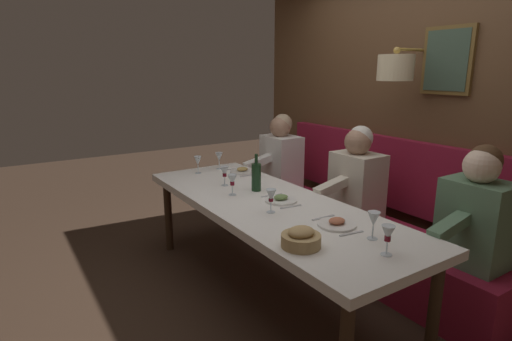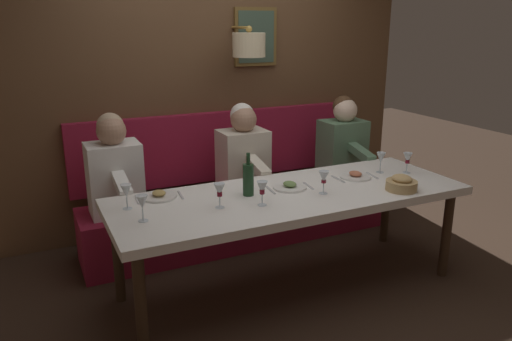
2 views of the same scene
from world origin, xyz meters
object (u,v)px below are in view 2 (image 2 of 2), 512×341
at_px(wine_glass_1, 262,188).
at_px(wine_glass_3, 324,178).
at_px(wine_glass_0, 220,191).
at_px(diner_middle, 114,168).
at_px(dining_table, 291,201).
at_px(wine_glass_4, 126,192).
at_px(diner_nearest, 343,141).
at_px(wine_bottle, 248,179).
at_px(bread_bowl, 401,184).
at_px(diner_near, 243,153).
at_px(wine_glass_2, 142,203).
at_px(wine_glass_5, 381,158).
at_px(wine_glass_6, 408,159).

height_order(wine_glass_1, wine_glass_3, same).
bearing_deg(wine_glass_0, diner_middle, 27.61).
relative_size(dining_table, wine_glass_1, 15.40).
height_order(wine_glass_3, wine_glass_4, same).
relative_size(diner_nearest, wine_bottle, 2.64).
xyz_separation_m(wine_glass_0, wine_glass_1, (-0.08, -0.27, -0.00)).
height_order(wine_glass_4, bread_bowl, wine_glass_4).
relative_size(wine_glass_1, wine_bottle, 0.55).
bearing_deg(diner_nearest, wine_glass_0, 120.40).
bearing_deg(bread_bowl, diner_middle, 56.71).
xyz_separation_m(diner_near, wine_glass_3, (-1.00, -0.17, 0.04)).
bearing_deg(diner_middle, diner_nearest, -90.00).
xyz_separation_m(wine_glass_0, bread_bowl, (-0.23, -1.29, -0.07)).
relative_size(wine_glass_1, wine_glass_2, 1.00).
xyz_separation_m(wine_glass_3, wine_glass_5, (0.24, -0.68, 0.00)).
bearing_deg(wine_glass_6, wine_glass_0, 92.94).
bearing_deg(wine_bottle, wine_glass_0, 118.05).
bearing_deg(wine_glass_3, bread_bowl, -108.03).
bearing_deg(wine_glass_2, wine_bottle, -78.61).
height_order(diner_middle, wine_glass_5, diner_middle).
bearing_deg(wine_glass_4, diner_nearest, -71.76).
distance_m(wine_glass_1, wine_glass_4, 0.87).
xyz_separation_m(dining_table, wine_glass_4, (0.17, 1.10, 0.18)).
bearing_deg(diner_near, wine_bottle, 158.31).
distance_m(dining_table, wine_glass_2, 1.08).
bearing_deg(wine_glass_5, wine_glass_0, 97.25).
xyz_separation_m(diner_nearest, diner_near, (0.00, 1.02, 0.00)).
bearing_deg(wine_glass_3, diner_middle, 51.34).
height_order(dining_table, bread_bowl, bread_bowl).
xyz_separation_m(wine_glass_2, wine_glass_6, (0.09, -2.12, -0.00)).
bearing_deg(diner_nearest, wine_glass_6, -179.36).
bearing_deg(diner_middle, bread_bowl, -123.29).
bearing_deg(dining_table, wine_glass_5, -82.12).
bearing_deg(wine_glass_4, dining_table, -98.94).
relative_size(wine_glass_0, wine_glass_2, 1.00).
bearing_deg(dining_table, diner_nearest, -49.92).
distance_m(diner_middle, wine_glass_2, 0.96).
height_order(dining_table, diner_nearest, diner_nearest).
distance_m(dining_table, wine_glass_0, 0.59).
relative_size(dining_table, wine_glass_0, 15.40).
height_order(diner_middle, wine_glass_2, diner_middle).
distance_m(wine_glass_3, wine_glass_6, 0.88).
bearing_deg(wine_glass_0, diner_nearest, -59.60).
height_order(diner_middle, wine_glass_3, diner_middle).
bearing_deg(wine_glass_4, wine_glass_0, -113.42).
bearing_deg(wine_glass_3, wine_glass_5, -70.99).
xyz_separation_m(diner_middle, wine_glass_6, (-0.86, -2.11, 0.04)).
relative_size(wine_bottle, bread_bowl, 1.36).
height_order(wine_glass_1, bread_bowl, wine_glass_1).
xyz_separation_m(diner_near, wine_glass_5, (-0.76, -0.85, 0.04)).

